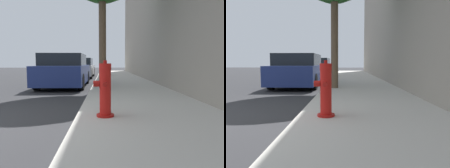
# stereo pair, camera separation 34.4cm
# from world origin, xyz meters

# --- Properties ---
(sidewalk_slab) EXTENTS (2.65, 40.00, 0.14)m
(sidewalk_slab) POSITION_xyz_m (3.44, 0.00, 0.07)
(sidewalk_slab) COLOR beige
(sidewalk_slab) RESTS_ON ground_plane
(fire_hydrant) EXTENTS (0.34, 0.35, 0.92)m
(fire_hydrant) POSITION_xyz_m (2.59, 0.13, 0.56)
(fire_hydrant) COLOR #A91511
(fire_hydrant) RESTS_ON sidewalk_slab
(parked_car_near) EXTENTS (1.82, 4.05, 1.36)m
(parked_car_near) POSITION_xyz_m (0.91, 5.85, 0.66)
(parked_car_near) COLOR navy
(parked_car_near) RESTS_ON ground_plane
(parked_car_mid) EXTENTS (1.83, 4.45, 1.30)m
(parked_car_mid) POSITION_xyz_m (0.91, 11.47, 0.65)
(parked_car_mid) COLOR #B7B7BC
(parked_car_mid) RESTS_ON ground_plane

